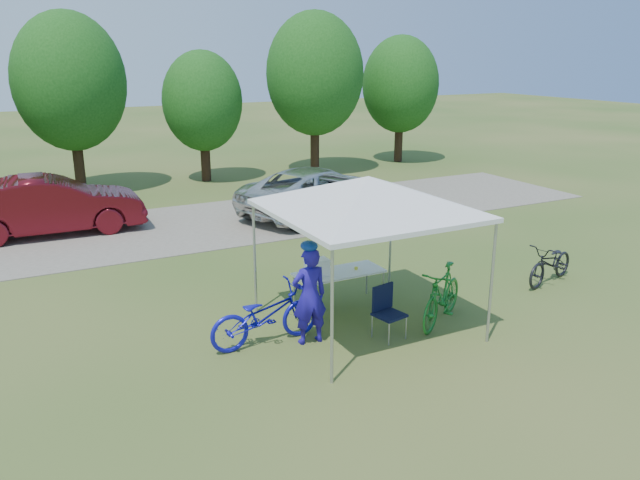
{
  "coord_description": "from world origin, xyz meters",
  "views": [
    {
      "loc": [
        -5.46,
        -8.76,
        4.71
      ],
      "look_at": [
        0.12,
        2.0,
        1.06
      ],
      "focal_mm": 35.0,
      "sensor_mm": 36.0,
      "label": 1
    }
  ],
  "objects_px": {
    "folding_chair": "(386,307)",
    "minivan": "(318,191)",
    "folding_table": "(339,274)",
    "bike_green": "(442,295)",
    "bike_blue": "(265,315)",
    "cyclist": "(309,296)",
    "sedan": "(51,205)",
    "cooler": "(317,267)",
    "bike_dark": "(551,263)"
  },
  "relations": [
    {
      "from": "folding_table",
      "to": "minivan",
      "type": "relative_size",
      "value": 0.33
    },
    {
      "from": "minivan",
      "to": "bike_blue",
      "type": "bearing_deg",
      "value": 126.58
    },
    {
      "from": "cooler",
      "to": "sedan",
      "type": "distance_m",
      "value": 8.82
    },
    {
      "from": "cooler",
      "to": "folding_table",
      "type": "bearing_deg",
      "value": 0.0
    },
    {
      "from": "cooler",
      "to": "bike_dark",
      "type": "height_order",
      "value": "cooler"
    },
    {
      "from": "bike_green",
      "to": "sedan",
      "type": "distance_m",
      "value": 11.01
    },
    {
      "from": "cyclist",
      "to": "cooler",
      "type": "bearing_deg",
      "value": -119.62
    },
    {
      "from": "cooler",
      "to": "cyclist",
      "type": "height_order",
      "value": "cyclist"
    },
    {
      "from": "bike_blue",
      "to": "bike_dark",
      "type": "xyz_separation_m",
      "value": [
        6.49,
        -0.11,
        -0.07
      ]
    },
    {
      "from": "bike_green",
      "to": "folding_chair",
      "type": "bearing_deg",
      "value": -122.63
    },
    {
      "from": "bike_dark",
      "to": "minivan",
      "type": "distance_m",
      "value": 7.69
    },
    {
      "from": "minivan",
      "to": "sedan",
      "type": "relative_size",
      "value": 1.08
    },
    {
      "from": "folding_table",
      "to": "bike_green",
      "type": "distance_m",
      "value": 1.99
    },
    {
      "from": "bike_dark",
      "to": "minivan",
      "type": "xyz_separation_m",
      "value": [
        -1.71,
        7.49,
        0.29
      ]
    },
    {
      "from": "folding_table",
      "to": "sedan",
      "type": "distance_m",
      "value": 9.04
    },
    {
      "from": "cooler",
      "to": "cyclist",
      "type": "xyz_separation_m",
      "value": [
        -0.73,
        -1.14,
        -0.03
      ]
    },
    {
      "from": "bike_blue",
      "to": "minivan",
      "type": "distance_m",
      "value": 8.8
    },
    {
      "from": "folding_chair",
      "to": "minivan",
      "type": "height_order",
      "value": "minivan"
    },
    {
      "from": "cyclist",
      "to": "minivan",
      "type": "distance_m",
      "value": 8.7
    },
    {
      "from": "bike_blue",
      "to": "sedan",
      "type": "xyz_separation_m",
      "value": [
        -2.53,
        8.75,
        0.29
      ]
    },
    {
      "from": "folding_table",
      "to": "bike_green",
      "type": "height_order",
      "value": "bike_green"
    },
    {
      "from": "bike_blue",
      "to": "sedan",
      "type": "relative_size",
      "value": 0.41
    },
    {
      "from": "bike_green",
      "to": "sedan",
      "type": "xyz_separation_m",
      "value": [
        -5.67,
        9.43,
        0.26
      ]
    },
    {
      "from": "cooler",
      "to": "sedan",
      "type": "relative_size",
      "value": 0.09
    },
    {
      "from": "cooler",
      "to": "bike_dark",
      "type": "bearing_deg",
      "value": -10.68
    },
    {
      "from": "folding_table",
      "to": "cooler",
      "type": "bearing_deg",
      "value": 180.0
    },
    {
      "from": "cooler",
      "to": "minivan",
      "type": "height_order",
      "value": "minivan"
    },
    {
      "from": "bike_green",
      "to": "bike_blue",
      "type": "bearing_deg",
      "value": -134.42
    },
    {
      "from": "folding_chair",
      "to": "bike_green",
      "type": "distance_m",
      "value": 1.18
    },
    {
      "from": "folding_table",
      "to": "bike_dark",
      "type": "bearing_deg",
      "value": -11.75
    },
    {
      "from": "folding_chair",
      "to": "cooler",
      "type": "bearing_deg",
      "value": 98.29
    },
    {
      "from": "folding_table",
      "to": "bike_green",
      "type": "bearing_deg",
      "value": -50.81
    },
    {
      "from": "folding_table",
      "to": "bike_blue",
      "type": "distance_m",
      "value": 2.07
    },
    {
      "from": "bike_green",
      "to": "cyclist",
      "type": "bearing_deg",
      "value": -131.2
    },
    {
      "from": "sedan",
      "to": "minivan",
      "type": "bearing_deg",
      "value": -98.75
    },
    {
      "from": "cyclist",
      "to": "bike_green",
      "type": "bearing_deg",
      "value": 173.72
    },
    {
      "from": "bike_green",
      "to": "bike_dark",
      "type": "relative_size",
      "value": 1.06
    },
    {
      "from": "bike_blue",
      "to": "bike_green",
      "type": "bearing_deg",
      "value": -104.92
    },
    {
      "from": "folding_chair",
      "to": "cyclist",
      "type": "xyz_separation_m",
      "value": [
        -1.28,
        0.38,
        0.3
      ]
    },
    {
      "from": "folding_table",
      "to": "bike_blue",
      "type": "relative_size",
      "value": 0.88
    },
    {
      "from": "cyclist",
      "to": "sedan",
      "type": "height_order",
      "value": "cyclist"
    },
    {
      "from": "cyclist",
      "to": "bike_dark",
      "type": "xyz_separation_m",
      "value": [
        5.81,
        0.19,
        -0.4
      ]
    },
    {
      "from": "bike_dark",
      "to": "minivan",
      "type": "bearing_deg",
      "value": 176.79
    },
    {
      "from": "bike_blue",
      "to": "minivan",
      "type": "relative_size",
      "value": 0.38
    },
    {
      "from": "cooler",
      "to": "bike_green",
      "type": "xyz_separation_m",
      "value": [
        1.73,
        -1.54,
        -0.33
      ]
    },
    {
      "from": "cyclist",
      "to": "sedan",
      "type": "xyz_separation_m",
      "value": [
        -3.21,
        9.04,
        -0.04
      ]
    },
    {
      "from": "folding_table",
      "to": "bike_blue",
      "type": "height_order",
      "value": "bike_blue"
    },
    {
      "from": "cooler",
      "to": "bike_blue",
      "type": "xyz_separation_m",
      "value": [
        -1.41,
        -0.85,
        -0.35
      ]
    },
    {
      "from": "bike_blue",
      "to": "bike_green",
      "type": "relative_size",
      "value": 1.09
    },
    {
      "from": "folding_table",
      "to": "bike_dark",
      "type": "height_order",
      "value": "bike_dark"
    }
  ]
}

